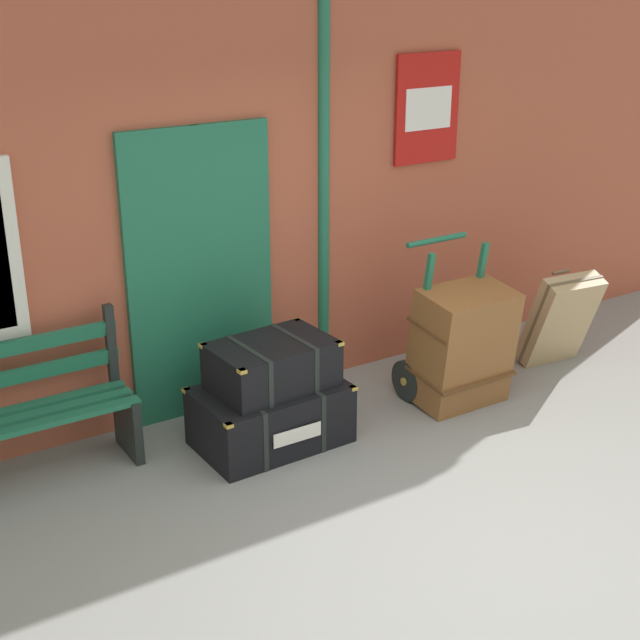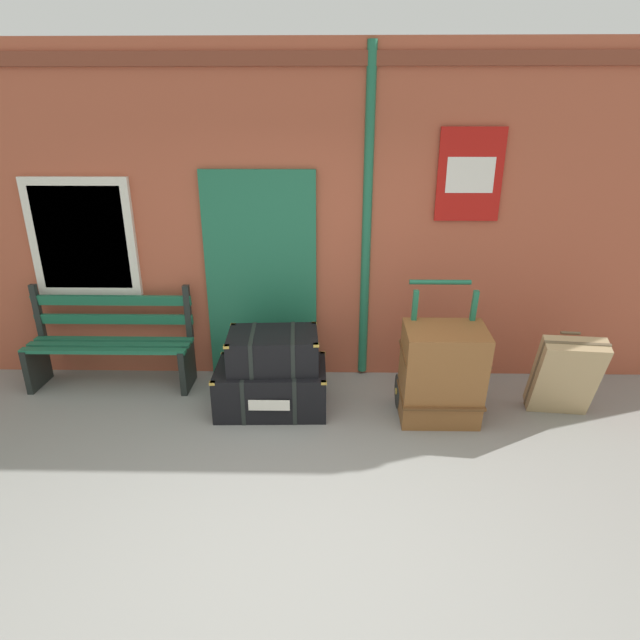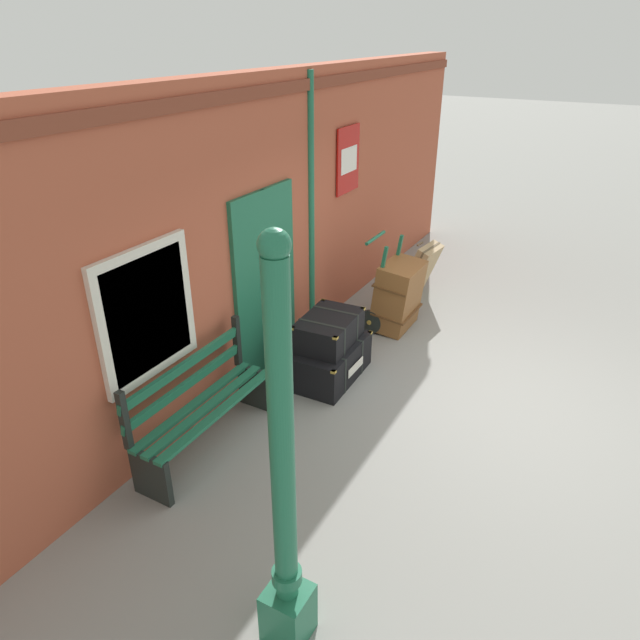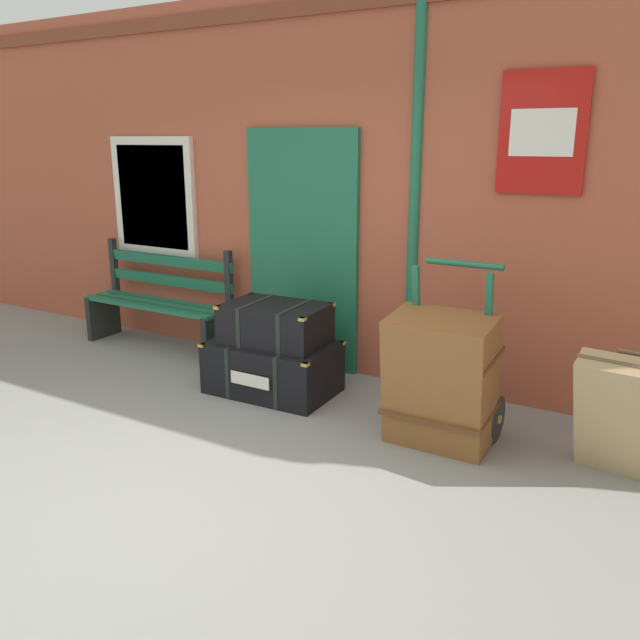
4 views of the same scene
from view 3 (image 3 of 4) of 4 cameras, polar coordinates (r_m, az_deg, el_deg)
The scene contains 9 objects.
ground_plane at distance 6.43m, azimuth 16.10°, elevation -7.86°, with size 60.00×60.00×0.00m, color gray.
brick_facade at distance 6.62m, azimuth -4.50°, elevation 9.64°, with size 10.40×0.35×3.20m.
lamp_post at distance 3.51m, azimuth -3.54°, elevation -18.89°, with size 0.28×0.28×2.78m.
platform_bench at distance 5.47m, azimuth -11.62°, elevation -8.41°, with size 1.60×0.43×1.01m.
steamer_trunk_base at distance 6.51m, azimuth 0.83°, elevation -4.00°, with size 1.03×0.68×0.43m.
steamer_trunk_middle at distance 6.35m, azimuth 0.87°, elevation -1.01°, with size 0.84×0.60×0.33m.
porters_trolley at distance 7.67m, azimuth 6.47°, elevation 1.42°, with size 0.71×0.56×1.21m.
large_brown_trunk at distance 7.54m, azimuth 7.74°, elevation 2.43°, with size 0.70×0.53×0.92m.
suitcase_oxblood at distance 8.55m, azimuth 9.96°, elevation 4.91°, with size 0.57×0.51×0.81m.
Camera 3 is at (-5.28, -0.91, 3.56)m, focal length 32.24 mm.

